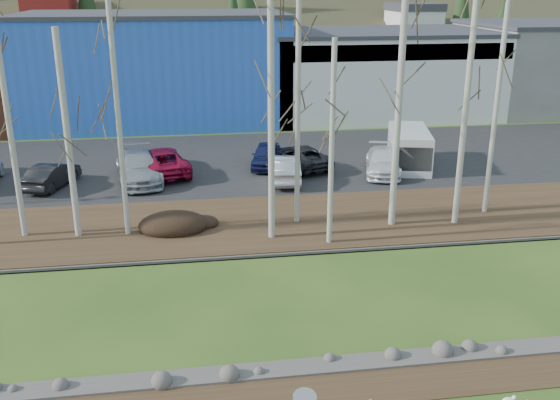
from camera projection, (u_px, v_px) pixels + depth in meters
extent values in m
cube|color=#382616|center=(339.00, 387.00, 17.01)|extent=(80.00, 1.80, 0.03)
cube|color=#382616|center=(275.00, 222.00, 28.56)|extent=(80.00, 7.00, 0.15)
cube|color=black|center=(251.00, 161.00, 38.37)|extent=(80.00, 14.00, 0.14)
cube|color=blue|center=(156.00, 69.00, 49.29)|extent=(20.00, 12.00, 8.00)
cube|color=#333338|center=(153.00, 14.00, 47.92)|extent=(20.40, 12.24, 0.30)
cube|color=silver|center=(375.00, 74.00, 52.07)|extent=(18.00, 12.00, 6.50)
cube|color=#333338|center=(378.00, 32.00, 50.95)|extent=(18.36, 12.24, 0.30)
cube|color=navy|center=(401.00, 52.00, 45.79)|extent=(17.64, 0.20, 1.20)
cube|color=slate|center=(553.00, 67.00, 54.24)|extent=(14.00, 12.00, 7.00)
cube|color=#333338|center=(559.00, 24.00, 53.03)|extent=(14.28, 12.24, 0.30)
cube|color=gray|center=(509.00, 400.00, 16.21)|extent=(0.22, 0.11, 0.02)
sphere|color=white|center=(514.00, 397.00, 16.22)|extent=(0.11, 0.11, 0.11)
cone|color=gold|center=(517.00, 397.00, 16.23)|extent=(0.06, 0.03, 0.03)
ellipsoid|color=black|center=(173.00, 223.00, 27.41)|extent=(3.04, 2.14, 0.60)
cylinder|color=#B9B5A9|center=(8.00, 118.00, 25.24)|extent=(0.24, 0.24, 10.23)
cylinder|color=#B9B5A9|center=(67.00, 137.00, 25.47)|extent=(0.27, 0.27, 8.70)
cylinder|color=#B9B5A9|center=(117.00, 107.00, 25.24)|extent=(0.22, 0.22, 11.10)
cylinder|color=#B9B5A9|center=(271.00, 122.00, 25.10)|extent=(0.27, 0.27, 9.97)
cylinder|color=#B9B5A9|center=(298.00, 114.00, 26.85)|extent=(0.23, 0.23, 9.86)
cylinder|color=#B9B5A9|center=(332.00, 145.00, 24.84)|extent=(0.22, 0.22, 8.36)
cylinder|color=#B9B5A9|center=(466.00, 105.00, 26.60)|extent=(0.26, 0.26, 10.74)
cylinder|color=#B9B5A9|center=(398.00, 115.00, 26.54)|extent=(0.29, 0.29, 9.95)
cylinder|color=#B9B5A9|center=(499.00, 80.00, 27.69)|extent=(0.23, 0.23, 12.41)
imported|color=black|center=(52.00, 175.00, 33.06)|extent=(2.59, 4.20, 1.31)
imported|color=#A00E32|center=(161.00, 161.00, 35.39)|extent=(3.71, 5.85, 1.50)
imported|color=#9CA1A4|center=(138.00, 167.00, 34.03)|extent=(3.04, 5.77, 1.59)
imported|color=#181E49|center=(267.00, 155.00, 36.74)|extent=(2.47, 4.30, 1.38)
imported|color=#B7B8B9|center=(285.00, 168.00, 34.10)|extent=(1.97, 4.53, 1.45)
imported|color=black|center=(299.00, 157.00, 36.56)|extent=(3.74, 5.27, 1.33)
imported|color=silver|center=(383.00, 161.00, 35.48)|extent=(3.12, 5.05, 1.37)
cube|color=white|center=(409.00, 148.00, 36.72)|extent=(3.17, 5.34, 2.19)
cube|color=black|center=(413.00, 157.00, 34.86)|extent=(2.17, 1.47, 1.35)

